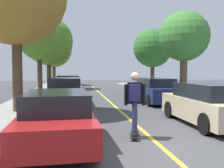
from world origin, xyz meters
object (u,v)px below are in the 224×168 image
object	(u,v)px
skateboarder	(135,99)
street_tree_right_nearest	(184,37)
street_tree_left_near	(39,40)
street_tree_right_near	(153,48)
parked_car_left_near	(65,92)
skateboard	(135,135)
parked_car_left_nearest	(57,117)
fire_hydrant	(27,103)
street_tree_left_far	(49,41)
street_tree_left_farthest	(54,49)
parked_car_left_far	(68,85)
parked_car_right_near	(155,90)
parked_car_right_nearest	(210,104)

from	to	relation	value
skateboarder	street_tree_right_nearest	bearing A→B (deg)	57.65
street_tree_left_near	street_tree_right_near	xyz separation A→B (m)	(8.85, 2.12, -0.29)
parked_car_left_near	skateboard	xyz separation A→B (m)	(2.09, -6.83, -0.63)
parked_car_left_nearest	fire_hydrant	world-z (taller)	parked_car_left_nearest
street_tree_left_far	street_tree_left_farthest	world-z (taller)	street_tree_left_far
parked_car_left_far	skateboard	bearing A→B (deg)	-80.95
parked_car_left_nearest	parked_car_left_far	bearing A→B (deg)	90.00
skateboard	parked_car_right_near	bearing A→B (deg)	67.51
street_tree_right_near	skateboarder	bearing A→B (deg)	-109.51
street_tree_left_farthest	skateboard	bearing A→B (deg)	-80.87
fire_hydrant	skateboard	world-z (taller)	fire_hydrant
skateboarder	parked_car_left_nearest	bearing A→B (deg)	-179.01
parked_car_left_nearest	fire_hydrant	size ratio (longest dim) A/B	6.17
parked_car_left_near	street_tree_left_far	distance (m)	12.46
parked_car_right_near	street_tree_left_near	world-z (taller)	street_tree_left_near
parked_car_left_near	parked_car_left_far	bearing A→B (deg)	90.02
skateboard	fire_hydrant	bearing A→B (deg)	129.82
parked_car_left_far	street_tree_right_near	world-z (taller)	street_tree_right_near
skateboarder	street_tree_right_near	bearing A→B (deg)	70.49
fire_hydrant	street_tree_right_near	bearing A→B (deg)	48.10
parked_car_right_nearest	skateboard	world-z (taller)	parked_car_right_nearest
parked_car_left_far	parked_car_right_near	world-z (taller)	parked_car_left_far
street_tree_left_near	fire_hydrant	bearing A→B (deg)	-86.92
fire_hydrant	street_tree_left_near	bearing A→B (deg)	93.08
parked_car_left_far	skateboard	world-z (taller)	parked_car_left_far
fire_hydrant	street_tree_right_nearest	bearing A→B (deg)	21.67
street_tree_left_near	skateboard	size ratio (longest dim) A/B	6.08
parked_car_left_near	street_tree_right_nearest	bearing A→B (deg)	6.84
street_tree_left_farthest	street_tree_left_near	bearing A→B (deg)	-90.00
parked_car_right_nearest	skateboard	distance (m)	3.31
street_tree_right_nearest	skateboarder	size ratio (longest dim) A/B	3.06
parked_car_left_nearest	skateboarder	size ratio (longest dim) A/B	2.53
parked_car_left_near	parked_car_left_far	world-z (taller)	parked_car_left_near
parked_car_right_nearest	parked_car_right_near	distance (m)	5.87
street_tree_left_farthest	street_tree_left_far	bearing A→B (deg)	-90.00
parked_car_left_near	street_tree_left_farthest	size ratio (longest dim) A/B	0.69
street_tree_left_near	fire_hydrant	distance (m)	8.10
skateboard	street_tree_left_farthest	bearing A→B (deg)	99.13
street_tree_left_near	fire_hydrant	world-z (taller)	street_tree_left_near
parked_car_right_near	skateboard	bearing A→B (deg)	-112.49
skateboard	street_tree_left_far	bearing A→B (deg)	102.14
parked_car_left_far	parked_car_right_near	size ratio (longest dim) A/B	1.09
parked_car_left_nearest	skateboarder	bearing A→B (deg)	0.99
parked_car_left_nearest	street_tree_right_nearest	bearing A→B (deg)	48.03
parked_car_left_far	street_tree_right_nearest	bearing A→B (deg)	-38.06
street_tree_left_near	fire_hydrant	xyz separation A→B (m)	(0.39, -7.31, -3.48)
parked_car_left_nearest	parked_car_right_nearest	xyz separation A→B (m)	(5.06, 1.38, 0.07)
parked_car_left_far	street_tree_left_far	distance (m)	6.92
street_tree_left_near	street_tree_left_far	xyz separation A→B (m)	(0.00, 6.90, 0.65)
parked_car_left_far	skateboarder	distance (m)	13.32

